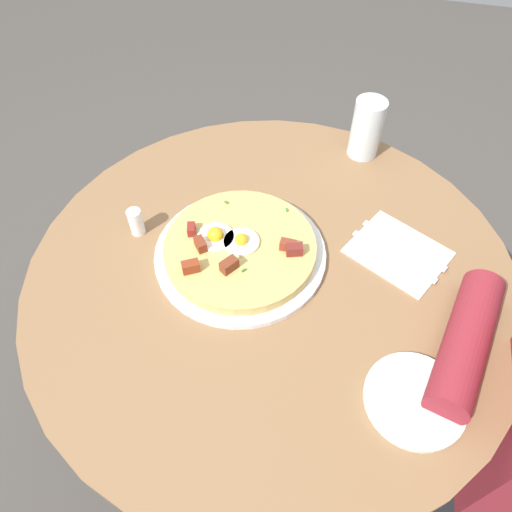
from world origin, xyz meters
The scene contains 10 objects.
ground_plane centered at (0.00, 0.00, 0.00)m, with size 6.00×6.00×0.00m, color #4C4742.
dining_table centered at (0.00, 0.00, 0.57)m, with size 0.92×0.92×0.74m.
pizza_plate centered at (-0.07, 0.02, 0.75)m, with size 0.32×0.32×0.01m, color white.
breakfast_pizza centered at (-0.07, 0.02, 0.77)m, with size 0.29×0.29×0.05m.
bread_plate centered at (0.27, -0.19, 0.75)m, with size 0.16×0.16×0.01m, color silver.
napkin centered at (0.23, 0.10, 0.74)m, with size 0.17×0.14×0.00m, color white.
fork centered at (0.23, 0.12, 0.75)m, with size 0.18×0.01×0.01m, color silver.
knife centered at (0.22, 0.08, 0.75)m, with size 0.18×0.01×0.01m, color silver.
water_glass centered at (0.12, 0.38, 0.81)m, with size 0.07×0.07×0.13m, color silver.
salt_shaker centered at (-0.28, 0.03, 0.77)m, with size 0.03×0.03×0.06m, color white.
Camera 1 is at (0.10, -0.53, 1.47)m, focal length 34.08 mm.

